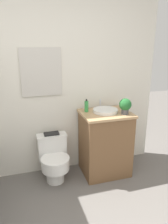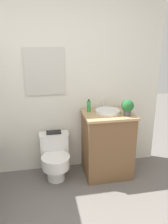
{
  "view_description": "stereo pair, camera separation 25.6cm",
  "coord_description": "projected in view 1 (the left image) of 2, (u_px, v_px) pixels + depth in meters",
  "views": [
    {
      "loc": [
        -0.13,
        -0.92,
        1.74
      ],
      "look_at": [
        0.58,
        1.42,
        0.97
      ],
      "focal_mm": 35.0,
      "sensor_mm": 36.0,
      "label": 1
    },
    {
      "loc": [
        0.12,
        -0.99,
        1.74
      ],
      "look_at": [
        0.58,
        1.42,
        0.97
      ],
      "focal_mm": 35.0,
      "sensor_mm": 36.0,
      "label": 2
    }
  ],
  "objects": [
    {
      "name": "vanity",
      "position": [
        105.0,
        143.0,
        2.98
      ],
      "size": [
        0.64,
        0.54,
        0.88
      ],
      "color": "brown",
      "rests_on": "ground_plane"
    },
    {
      "name": "book_on_tank",
      "position": [
        51.0,
        134.0,
        2.87
      ],
      "size": [
        0.19,
        0.11,
        0.02
      ],
      "color": "black",
      "rests_on": "toilet"
    },
    {
      "name": "potted_plant",
      "position": [
        125.0,
        105.0,
        2.75
      ],
      "size": [
        0.16,
        0.16,
        0.2
      ],
      "color": "#4C4C51",
      "rests_on": "vanity"
    },
    {
      "name": "toilet",
      "position": [
        54.0,
        159.0,
        2.85
      ],
      "size": [
        0.39,
        0.49,
        0.59
      ],
      "color": "white",
      "rests_on": "ground_plane"
    },
    {
      "name": "wall_back",
      "position": [
        29.0,
        84.0,
        2.75
      ],
      "size": [
        3.52,
        0.07,
        2.5
      ],
      "color": "silver",
      "rests_on": "ground_plane"
    },
    {
      "name": "soap_bottle",
      "position": [
        86.0,
        106.0,
        2.85
      ],
      "size": [
        0.05,
        0.05,
        0.17
      ],
      "color": "green",
      "rests_on": "vanity"
    },
    {
      "name": "sink",
      "position": [
        105.0,
        110.0,
        2.86
      ],
      "size": [
        0.33,
        0.36,
        0.13
      ],
      "color": "white",
      "rests_on": "vanity"
    }
  ]
}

